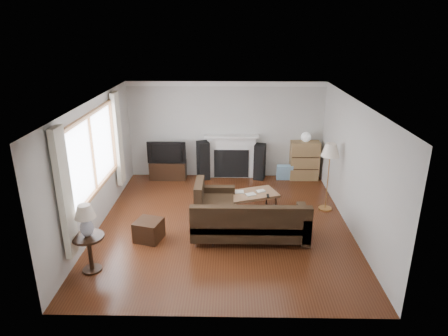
{
  "coord_description": "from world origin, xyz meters",
  "views": [
    {
      "loc": [
        0.14,
        -7.26,
        3.86
      ],
      "look_at": [
        0.0,
        0.3,
        1.1
      ],
      "focal_mm": 32.0,
      "sensor_mm": 36.0,
      "label": 1
    }
  ],
  "objects_px": {
    "coffee_table": "(250,202)",
    "side_table": "(90,253)",
    "sectional_sofa": "(250,220)",
    "bookshelf": "(304,161)",
    "tv_stand": "(168,170)",
    "floor_lamp": "(328,177)"
  },
  "relations": [
    {
      "from": "sectional_sofa",
      "to": "side_table",
      "type": "bearing_deg",
      "value": -157.6
    },
    {
      "from": "tv_stand",
      "to": "sectional_sofa",
      "type": "bearing_deg",
      "value": -56.91
    },
    {
      "from": "coffee_table",
      "to": "side_table",
      "type": "xyz_separation_m",
      "value": [
        -2.71,
        -2.22,
        0.1
      ]
    },
    {
      "from": "bookshelf",
      "to": "sectional_sofa",
      "type": "relative_size",
      "value": 0.43
    },
    {
      "from": "side_table",
      "to": "coffee_table",
      "type": "bearing_deg",
      "value": 39.36
    },
    {
      "from": "sectional_sofa",
      "to": "side_table",
      "type": "xyz_separation_m",
      "value": [
        -2.65,
        -1.09,
        -0.06
      ]
    },
    {
      "from": "sectional_sofa",
      "to": "side_table",
      "type": "relative_size",
      "value": 3.68
    },
    {
      "from": "floor_lamp",
      "to": "side_table",
      "type": "bearing_deg",
      "value": -151.3
    },
    {
      "from": "coffee_table",
      "to": "side_table",
      "type": "relative_size",
      "value": 1.76
    },
    {
      "from": "tv_stand",
      "to": "floor_lamp",
      "type": "distance_m",
      "value": 4.16
    },
    {
      "from": "bookshelf",
      "to": "sectional_sofa",
      "type": "distance_m",
      "value": 3.47
    },
    {
      "from": "sectional_sofa",
      "to": "side_table",
      "type": "distance_m",
      "value": 2.87
    },
    {
      "from": "bookshelf",
      "to": "coffee_table",
      "type": "relative_size",
      "value": 0.9
    },
    {
      "from": "floor_lamp",
      "to": "side_table",
      "type": "xyz_separation_m",
      "value": [
        -4.37,
        -2.39,
        -0.43
      ]
    },
    {
      "from": "side_table",
      "to": "bookshelf",
      "type": "bearing_deg",
      "value": 45.06
    },
    {
      "from": "sectional_sofa",
      "to": "coffee_table",
      "type": "relative_size",
      "value": 2.09
    },
    {
      "from": "bookshelf",
      "to": "floor_lamp",
      "type": "height_order",
      "value": "floor_lamp"
    },
    {
      "from": "bookshelf",
      "to": "coffee_table",
      "type": "bearing_deg",
      "value": -126.82
    },
    {
      "from": "tv_stand",
      "to": "sectional_sofa",
      "type": "height_order",
      "value": "sectional_sofa"
    },
    {
      "from": "bookshelf",
      "to": "side_table",
      "type": "height_order",
      "value": "bookshelf"
    },
    {
      "from": "bookshelf",
      "to": "floor_lamp",
      "type": "xyz_separation_m",
      "value": [
        0.18,
        -1.81,
        0.25
      ]
    },
    {
      "from": "sectional_sofa",
      "to": "floor_lamp",
      "type": "relative_size",
      "value": 1.57
    }
  ]
}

